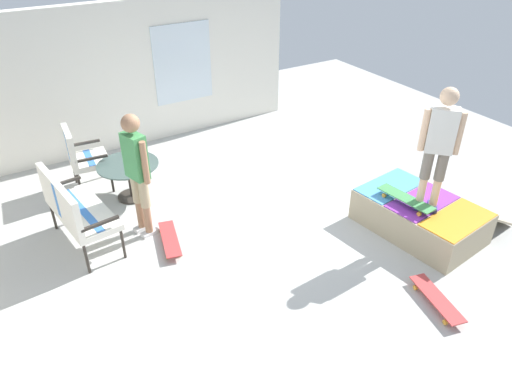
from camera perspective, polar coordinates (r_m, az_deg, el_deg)
The scene contains 11 objects.
ground_plane at distance 6.56m, azimuth 2.31°, elevation -5.59°, with size 12.00×12.00×0.10m, color #B2B2AD.
house_facade at distance 8.88m, azimuth -14.28°, elevation 13.29°, with size 0.23×6.00×2.50m.
skate_ramp at distance 6.89m, azimuth 18.96°, elevation -2.60°, with size 1.75×1.81×0.47m.
patio_bench at distance 6.43m, azimuth -20.98°, elevation -1.62°, with size 1.31×0.70×1.02m.
patio_chair_near_house at distance 7.72m, azimuth -20.12°, elevation 4.28°, with size 0.66×0.60×1.02m.
patio_table at distance 7.38m, azimuth -14.82°, elevation 2.09°, with size 0.90×0.90×0.57m.
person_watching at distance 6.25m, azimuth -13.96°, elevation 2.89°, with size 0.47×0.30×1.72m.
person_skater at distance 6.19m, azimuth 20.93°, elevation 5.54°, with size 0.37×0.37×1.62m.
skateboard_by_bench at distance 6.43m, azimuth -10.18°, elevation -5.52°, with size 0.82×0.39×0.10m.
skateboard_spare at distance 5.86m, azimuth 20.66°, elevation -11.78°, with size 0.82×0.39×0.10m.
skateboard_on_ramp at distance 6.56m, azimuth 17.32°, elevation -0.75°, with size 0.82×0.29×0.10m.
Camera 1 is at (-4.31, 2.94, 3.92)m, focal length 33.73 mm.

